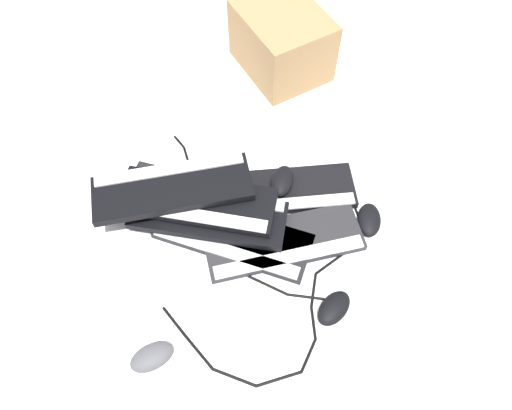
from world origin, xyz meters
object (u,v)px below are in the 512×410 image
object	(u,v)px
keyboard_1	(281,192)
mouse_3	(152,357)
keyboard_3	(233,237)
mouse_4	(369,220)
cardboard_box	(282,41)
mouse_1	(215,199)
keyboard_2	(198,200)
mouse_0	(282,181)
keyboard_5	(197,201)
keyboard_0	(284,242)
keyboard_4	(208,214)
keyboard_6	(172,187)
mouse_2	(334,308)

from	to	relation	value
keyboard_1	mouse_3	bearing A→B (deg)	-96.09
keyboard_3	mouse_4	xyz separation A→B (m)	(0.32, 0.23, 0.01)
cardboard_box	mouse_1	bearing A→B (deg)	-81.18
keyboard_2	mouse_1	bearing A→B (deg)	7.70
mouse_0	mouse_3	world-z (taller)	mouse_0
mouse_1	mouse_4	bearing A→B (deg)	121.94
keyboard_5	mouse_3	xyz separation A→B (m)	(0.12, -0.41, -0.05)
mouse_3	mouse_4	bearing A→B (deg)	6.35
mouse_0	keyboard_0	bearing A→B (deg)	-162.82
keyboard_2	keyboard_4	bearing A→B (deg)	-34.03
keyboard_1	keyboard_5	world-z (taller)	keyboard_5
keyboard_2	mouse_0	distance (m)	0.25
keyboard_2	keyboard_1	bearing A→B (deg)	34.93
keyboard_0	keyboard_2	distance (m)	0.28
keyboard_1	mouse_3	distance (m)	0.59
keyboard_0	keyboard_5	xyz separation A→B (m)	(-0.26, -0.03, 0.06)
keyboard_2	keyboard_3	bearing A→B (deg)	-21.83
keyboard_0	keyboard_1	distance (m)	0.17
keyboard_1	keyboard_6	size ratio (longest dim) A/B	1.03
keyboard_2	mouse_2	distance (m)	0.50
keyboard_6	cardboard_box	size ratio (longest dim) A/B	1.41
keyboard_5	mouse_0	size ratio (longest dim) A/B	4.23
keyboard_3	mouse_1	bearing A→B (deg)	144.73
keyboard_6	keyboard_0	bearing A→B (deg)	6.07
mouse_1	keyboard_2	bearing A→B (deg)	-71.69
keyboard_3	mouse_3	distance (m)	0.39
keyboard_5	keyboard_6	distance (m)	0.08
mouse_0	cardboard_box	xyz separation A→B (m)	(-0.24, 0.47, 0.06)
keyboard_0	mouse_1	bearing A→B (deg)	176.42
cardboard_box	mouse_3	bearing A→B (deg)	-80.46
keyboard_4	keyboard_5	world-z (taller)	keyboard_5
keyboard_2	keyboard_3	world-z (taller)	same
keyboard_6	mouse_1	size ratio (longest dim) A/B	3.95
mouse_3	keyboard_0	bearing A→B (deg)	16.24
mouse_3	mouse_4	distance (m)	0.70
mouse_4	mouse_1	bearing A→B (deg)	90.21
keyboard_0	mouse_4	distance (m)	0.26
keyboard_6	mouse_4	distance (m)	0.57
keyboard_5	mouse_0	world-z (taller)	keyboard_5
mouse_2	keyboard_4	bearing A→B (deg)	91.66
keyboard_2	keyboard_5	world-z (taller)	keyboard_5
keyboard_3	keyboard_5	distance (m)	0.14
keyboard_0	mouse_1	xyz separation A→B (m)	(-0.23, 0.01, 0.04)
keyboard_2	keyboard_6	bearing A→B (deg)	-138.86
keyboard_3	mouse_2	world-z (taller)	mouse_2
keyboard_0	mouse_1	world-z (taller)	mouse_1
mouse_3	mouse_4	size ratio (longest dim) A/B	1.00
keyboard_0	keyboard_2	bearing A→B (deg)	178.58
keyboard_4	mouse_1	bearing A→B (deg)	99.00
mouse_4	keyboard_0	bearing A→B (deg)	112.51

